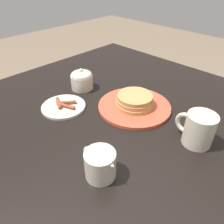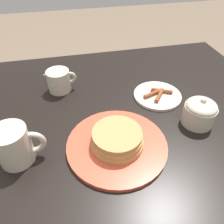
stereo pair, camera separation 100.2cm
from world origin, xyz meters
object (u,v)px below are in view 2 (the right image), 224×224
coffee_mug (15,145)px  sugar_bowl (200,112)px  side_plate_bacon (157,95)px  pancake_plate (117,142)px  creamer_pitcher (59,80)px

coffee_mug → sugar_bowl: coffee_mug is taller
side_plate_bacon → coffee_mug: 0.49m
pancake_plate → sugar_bowl: (0.27, 0.04, 0.02)m
side_plate_bacon → sugar_bowl: (0.07, -0.15, 0.04)m
side_plate_bacon → coffee_mug: bearing=-158.8°
sugar_bowl → side_plate_bacon: bearing=115.1°
pancake_plate → side_plate_bacon: size_ratio=1.66×
pancake_plate → side_plate_bacon: (0.20, 0.19, -0.01)m
coffee_mug → creamer_pitcher: 0.32m
coffee_mug → creamer_pitcher: coffee_mug is taller
coffee_mug → sugar_bowl: 0.53m
side_plate_bacon → coffee_mug: size_ratio=1.34×
sugar_bowl → creamer_pitcher: bearing=146.6°
side_plate_bacon → sugar_bowl: 0.17m
side_plate_bacon → creamer_pitcher: bearing=160.6°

